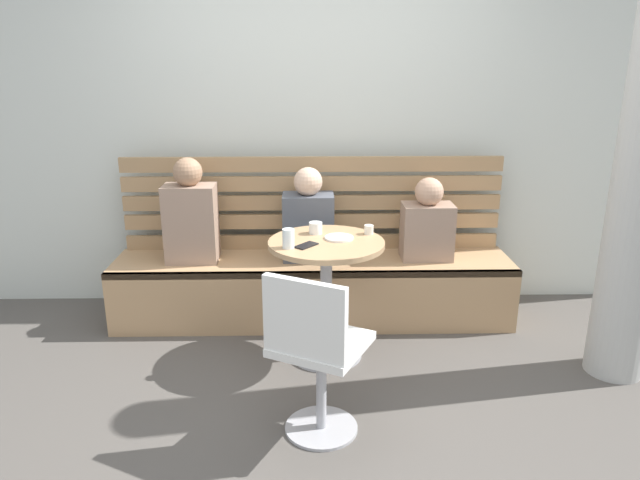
{
  "coord_description": "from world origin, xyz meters",
  "views": [
    {
      "loc": [
        -0.03,
        -2.56,
        1.77
      ],
      "look_at": [
        0.04,
        0.66,
        0.75
      ],
      "focal_mm": 32.83,
      "sensor_mm": 36.0,
      "label": 1
    }
  ],
  "objects": [
    {
      "name": "cup_espresso_small",
      "position": [
        0.33,
        0.81,
        0.77
      ],
      "size": [
        0.06,
        0.06,
        0.05
      ],
      "primitive_type": "cylinder",
      "color": "silver",
      "rests_on": "cafe_table"
    },
    {
      "name": "booth_backrest",
      "position": [
        0.0,
        1.44,
        0.78
      ],
      "size": [
        2.65,
        0.04,
        0.66
      ],
      "color": "#A68157",
      "rests_on": "booth_bench"
    },
    {
      "name": "cup_water_clear",
      "position": [
        -0.14,
        0.55,
        0.8
      ],
      "size": [
        0.07,
        0.07,
        0.11
      ],
      "primitive_type": "cylinder",
      "color": "white",
      "rests_on": "cafe_table"
    },
    {
      "name": "booth_bench",
      "position": [
        0.0,
        1.2,
        0.22
      ],
      "size": [
        2.7,
        0.52,
        0.44
      ],
      "color": "tan",
      "rests_on": "ground"
    },
    {
      "name": "person_adult",
      "position": [
        -0.81,
        1.2,
        0.75
      ],
      "size": [
        0.34,
        0.22,
        0.7
      ],
      "color": "#9E7F6B",
      "rests_on": "booth_bench"
    },
    {
      "name": "ground",
      "position": [
        0.0,
        0.0,
        0.0
      ],
      "size": [
        8.0,
        8.0,
        0.0
      ],
      "primitive_type": "plane",
      "color": "#514C47"
    },
    {
      "name": "back_wall",
      "position": [
        0.0,
        1.64,
        1.45
      ],
      "size": [
        5.2,
        0.1,
        2.9
      ],
      "primitive_type": "cube",
      "color": "silver",
      "rests_on": "ground"
    },
    {
      "name": "plate_small",
      "position": [
        0.15,
        0.72,
        0.75
      ],
      "size": [
        0.17,
        0.17,
        0.01
      ],
      "primitive_type": "cylinder",
      "color": "white",
      "rests_on": "cafe_table"
    },
    {
      "name": "cafe_table",
      "position": [
        0.07,
        0.67,
        0.52
      ],
      "size": [
        0.68,
        0.68,
        0.74
      ],
      "color": "#ADADB2",
      "rests_on": "ground"
    },
    {
      "name": "white_chair",
      "position": [
        -0.0,
        -0.14,
        0.46
      ],
      "size": [
        0.54,
        0.54,
        0.85
      ],
      "color": "#ADADB2",
      "rests_on": "ground"
    },
    {
      "name": "person_child_middle",
      "position": [
        0.77,
        1.21,
        0.68
      ],
      "size": [
        0.34,
        0.22,
        0.56
      ],
      "color": "#9E7F6B",
      "rests_on": "booth_bench"
    },
    {
      "name": "cup_ceramic_white",
      "position": [
        0.01,
        0.82,
        0.78
      ],
      "size": [
        0.08,
        0.08,
        0.07
      ],
      "primitive_type": "cylinder",
      "color": "white",
      "rests_on": "cafe_table"
    },
    {
      "name": "person_child_left",
      "position": [
        -0.03,
        1.22,
        0.72
      ],
      "size": [
        0.34,
        0.22,
        0.63
      ],
      "color": "#4C515B",
      "rests_on": "booth_bench"
    },
    {
      "name": "phone_on_table",
      "position": [
        -0.04,
        0.58,
        0.74
      ],
      "size": [
        0.14,
        0.15,
        0.01
      ],
      "primitive_type": "cube",
      "rotation": [
        0.0,
        0.0,
        2.43
      ],
      "color": "black",
      "rests_on": "cafe_table"
    }
  ]
}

